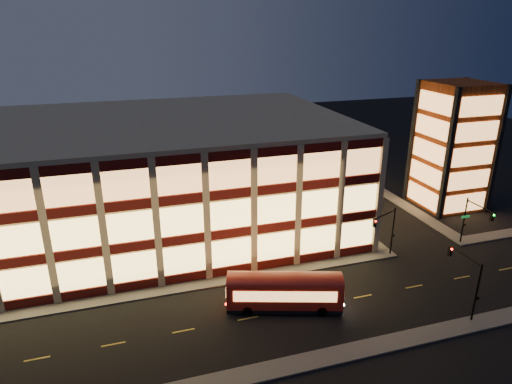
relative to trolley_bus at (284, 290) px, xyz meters
name	(u,v)px	position (x,y,z in m)	size (l,w,h in m)	color
ground	(194,291)	(-7.78, 5.43, -2.04)	(200.00, 200.00, 0.00)	black
sidewalk_office_south	(163,290)	(-10.78, 6.43, -1.96)	(54.00, 2.00, 0.15)	#514F4C
sidewalk_office_east	(326,204)	(15.22, 22.43, -1.96)	(2.00, 30.00, 0.15)	#514F4C
sidewalk_tower_south	(501,235)	(32.22, 6.43, -1.96)	(14.00, 2.00, 0.15)	#514F4C
sidewalk_tower_west	(390,196)	(26.22, 22.43, -1.96)	(2.00, 30.00, 0.15)	#514F4C
sidewalk_near	(224,381)	(-7.78, -7.57, -1.96)	(100.00, 2.00, 0.15)	#514F4C
office_building	(145,176)	(-10.69, 22.34, 5.21)	(50.45, 30.45, 14.50)	tan
stair_tower	(453,146)	(32.17, 17.38, 6.95)	(8.60, 8.60, 18.00)	#8C3814
traffic_signal_far	(387,226)	(14.43, 5.67, 2.08)	(3.79, 1.87, 6.00)	black
traffic_signal_right	(474,217)	(25.72, 4.81, 2.06)	(1.20, 4.37, 6.00)	black
traffic_signal_near	(467,274)	(15.72, -5.60, 2.09)	(0.32, 4.45, 6.00)	black
trolley_bus	(284,290)	(0.00, 0.00, 0.00)	(11.16, 5.93, 3.68)	#A01308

